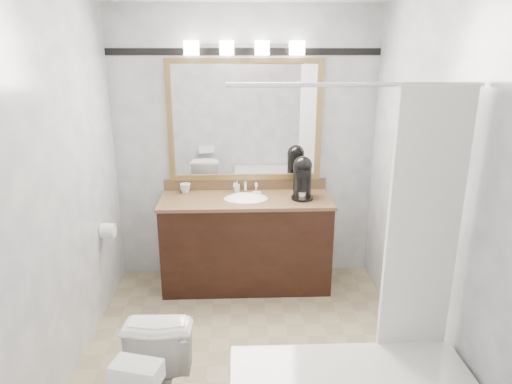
# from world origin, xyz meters

# --- Properties ---
(room) EXTENTS (2.42, 2.62, 2.52)m
(room) POSITION_xyz_m (0.00, 0.00, 1.25)
(room) COLOR gray
(room) RESTS_ON ground
(vanity) EXTENTS (1.53, 0.58, 0.97)m
(vanity) POSITION_xyz_m (0.00, 1.02, 0.44)
(vanity) COLOR black
(vanity) RESTS_ON ground
(mirror) EXTENTS (1.40, 0.04, 1.10)m
(mirror) POSITION_xyz_m (0.00, 1.28, 1.50)
(mirror) COLOR olive
(mirror) RESTS_ON room
(vanity_light_bar) EXTENTS (1.02, 0.14, 0.12)m
(vanity_light_bar) POSITION_xyz_m (0.00, 1.23, 2.13)
(vanity_light_bar) COLOR silver
(vanity_light_bar) RESTS_ON room
(accent_stripe) EXTENTS (2.40, 0.01, 0.06)m
(accent_stripe) POSITION_xyz_m (0.00, 1.29, 2.10)
(accent_stripe) COLOR black
(accent_stripe) RESTS_ON room
(tp_roll) EXTENTS (0.11, 0.12, 0.12)m
(tp_roll) POSITION_xyz_m (-1.14, 0.66, 0.70)
(tp_roll) COLOR white
(tp_roll) RESTS_ON room
(tissue_box) EXTENTS (0.25, 0.18, 0.09)m
(tissue_box) POSITION_xyz_m (-0.53, -1.12, 0.73)
(tissue_box) COLOR white
(tissue_box) RESTS_ON toilet
(coffee_maker) EXTENTS (0.19, 0.24, 0.37)m
(coffee_maker) POSITION_xyz_m (0.50, 1.02, 1.04)
(coffee_maker) COLOR black
(coffee_maker) RESTS_ON vanity
(cup_left) EXTENTS (0.11, 0.11, 0.07)m
(cup_left) POSITION_xyz_m (-0.56, 1.22, 0.88)
(cup_left) COLOR white
(cup_left) RESTS_ON vanity
(cup_right) EXTENTS (0.12, 0.12, 0.09)m
(cup_right) POSITION_xyz_m (-0.56, 1.20, 0.89)
(cup_right) COLOR white
(cup_right) RESTS_ON vanity
(soap_bottle_a) EXTENTS (0.06, 0.06, 0.10)m
(soap_bottle_a) POSITION_xyz_m (-0.08, 1.22, 0.90)
(soap_bottle_a) COLOR white
(soap_bottle_a) RESTS_ON vanity
(soap_bar) EXTENTS (0.08, 0.05, 0.02)m
(soap_bar) POSITION_xyz_m (0.10, 1.13, 0.86)
(soap_bar) COLOR beige
(soap_bar) RESTS_ON vanity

